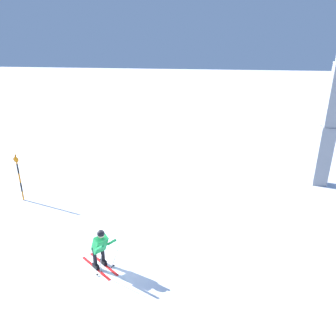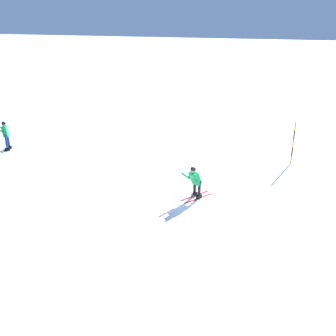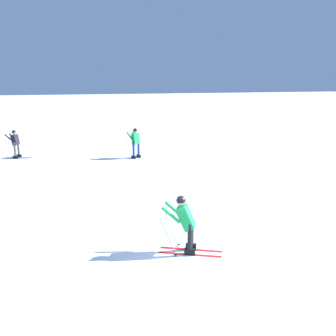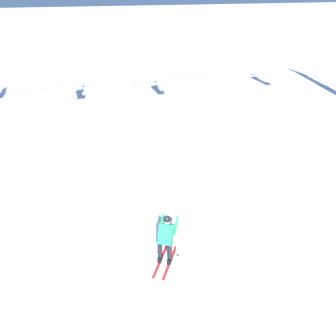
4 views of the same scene
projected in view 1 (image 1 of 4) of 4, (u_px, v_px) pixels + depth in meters
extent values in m
plane|color=white|center=(114.00, 256.00, 10.86)|extent=(260.00, 260.00, 0.00)
cube|color=red|center=(104.00, 264.00, 10.45)|extent=(0.92, 1.46, 0.01)
cube|color=black|center=(103.00, 262.00, 10.42)|extent=(0.24, 0.30, 0.16)
cylinder|color=black|center=(103.00, 252.00, 10.27)|extent=(0.13, 0.13, 0.68)
cube|color=red|center=(96.00, 268.00, 10.25)|extent=(0.92, 1.46, 0.01)
cube|color=black|center=(96.00, 266.00, 10.22)|extent=(0.24, 0.30, 0.16)
cylinder|color=black|center=(95.00, 256.00, 10.07)|extent=(0.13, 0.13, 0.68)
cube|color=green|center=(100.00, 244.00, 9.92)|extent=(0.62, 0.64, 0.68)
sphere|color=beige|center=(101.00, 234.00, 9.68)|extent=(0.23, 0.23, 0.23)
sphere|color=black|center=(101.00, 234.00, 9.67)|extent=(0.24, 0.24, 0.24)
cylinder|color=green|center=(112.00, 242.00, 9.79)|extent=(0.33, 0.48, 0.44)
cylinder|color=gray|center=(115.00, 258.00, 10.02)|extent=(0.15, 0.46, 1.18)
cylinder|color=black|center=(114.00, 265.00, 10.31)|extent=(0.07, 0.07, 0.01)
cylinder|color=green|center=(99.00, 248.00, 9.49)|extent=(0.33, 0.48, 0.44)
cylinder|color=gray|center=(101.00, 266.00, 9.65)|extent=(0.35, 0.35, 1.18)
cylinder|color=black|center=(97.00, 275.00, 9.88)|extent=(0.07, 0.07, 0.01)
cube|color=gray|center=(323.00, 156.00, 16.29)|extent=(0.71, 0.71, 3.21)
cube|color=gray|center=(335.00, 95.00, 15.14)|extent=(0.60, 0.60, 3.21)
cylinder|color=orange|center=(23.00, 196.00, 14.92)|extent=(0.07, 0.07, 0.47)
cylinder|color=black|center=(21.00, 187.00, 14.75)|extent=(0.07, 0.07, 0.47)
cylinder|color=orange|center=(20.00, 178.00, 14.58)|extent=(0.07, 0.07, 0.47)
cylinder|color=black|center=(18.00, 169.00, 14.41)|extent=(0.07, 0.07, 0.47)
cylinder|color=orange|center=(16.00, 159.00, 14.24)|extent=(0.07, 0.07, 0.47)
cylinder|color=orange|center=(16.00, 160.00, 14.23)|extent=(0.01, 0.28, 0.28)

